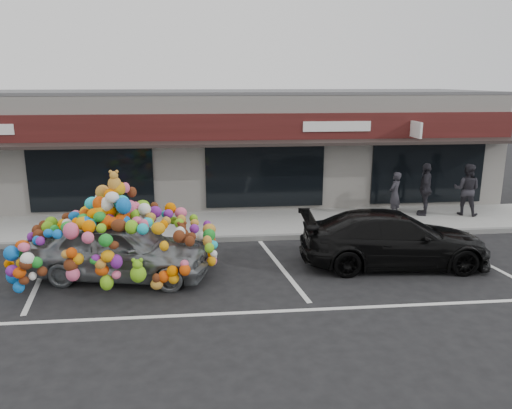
{
  "coord_description": "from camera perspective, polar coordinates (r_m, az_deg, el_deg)",
  "views": [
    {
      "loc": [
        0.94,
        -11.81,
        4.71
      ],
      "look_at": [
        2.27,
        1.4,
        1.4
      ],
      "focal_mm": 35.0,
      "sensor_mm": 36.0,
      "label": 1
    }
  ],
  "objects": [
    {
      "name": "pedestrian_a",
      "position": [
        17.73,
        15.57,
        1.15
      ],
      "size": [
        0.66,
        0.65,
        1.54
      ],
      "primitive_type": "imported",
      "rotation": [
        0.0,
        0.0,
        3.9
      ],
      "color": "black",
      "rests_on": "sidewalk"
    },
    {
      "name": "shop_building",
      "position": [
        20.43,
        -8.4,
        6.71
      ],
      "size": [
        24.0,
        7.2,
        4.31
      ],
      "color": "white",
      "rests_on": "ground"
    },
    {
      "name": "lane_line",
      "position": [
        10.66,
        0.56,
        -12.18
      ],
      "size": [
        14.0,
        0.12,
        0.01
      ],
      "primitive_type": "cube",
      "color": "silver",
      "rests_on": "ground"
    },
    {
      "name": "black_sedan",
      "position": [
        13.47,
        15.49,
        -3.8
      ],
      "size": [
        2.3,
        4.98,
        1.41
      ],
      "primitive_type": "imported",
      "rotation": [
        0.0,
        0.0,
        1.5
      ],
      "color": "black",
      "rests_on": "ground"
    },
    {
      "name": "pedestrian_b",
      "position": [
        18.68,
        22.94,
        1.59
      ],
      "size": [
        1.1,
        1.05,
        1.79
      ],
      "primitive_type": "imported",
      "rotation": [
        0.0,
        0.0,
        2.56
      ],
      "color": "black",
      "rests_on": "sidewalk"
    },
    {
      "name": "parking_stripe_right",
      "position": [
        14.8,
        24.13,
        -5.8
      ],
      "size": [
        0.73,
        4.37,
        0.01
      ],
      "primitive_type": "cube",
      "rotation": [
        0.0,
        0.0,
        0.14
      ],
      "color": "silver",
      "rests_on": "ground"
    },
    {
      "name": "ground",
      "position": [
        12.75,
        -9.66,
        -7.88
      ],
      "size": [
        90.0,
        90.0,
        0.0
      ],
      "primitive_type": "plane",
      "color": "black",
      "rests_on": "ground"
    },
    {
      "name": "parking_stripe_mid",
      "position": [
        13.03,
        2.87,
        -7.17
      ],
      "size": [
        0.73,
        4.37,
        0.01
      ],
      "primitive_type": "cube",
      "rotation": [
        0.0,
        0.0,
        0.14
      ],
      "color": "silver",
      "rests_on": "ground"
    },
    {
      "name": "kerb",
      "position": [
        15.07,
        -9.07,
        -4.08
      ],
      "size": [
        26.0,
        0.18,
        0.16
      ],
      "primitive_type": "cube",
      "color": "slate",
      "rests_on": "ground"
    },
    {
      "name": "pedestrian_c",
      "position": [
        18.16,
        18.79,
        1.68
      ],
      "size": [
        1.15,
        0.89,
        1.83
      ],
      "primitive_type": "imported",
      "rotation": [
        0.0,
        0.0,
        4.23
      ],
      "color": "black",
      "rests_on": "sidewalk"
    },
    {
      "name": "toy_car",
      "position": [
        12.54,
        -15.24,
        -4.1
      ],
      "size": [
        3.15,
        4.94,
        2.7
      ],
      "rotation": [
        0.0,
        0.0,
        1.37
      ],
      "color": "#92979B",
      "rests_on": "ground"
    },
    {
      "name": "sidewalk",
      "position": [
        16.5,
        -8.79,
        -2.46
      ],
      "size": [
        26.0,
        3.0,
        0.15
      ],
      "primitive_type": "cube",
      "color": "gray",
      "rests_on": "ground"
    },
    {
      "name": "parking_stripe_left",
      "position": [
        13.55,
        -23.35,
        -7.52
      ],
      "size": [
        0.73,
        4.37,
        0.01
      ],
      "primitive_type": "cube",
      "rotation": [
        0.0,
        0.0,
        0.14
      ],
      "color": "silver",
      "rests_on": "ground"
    }
  ]
}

